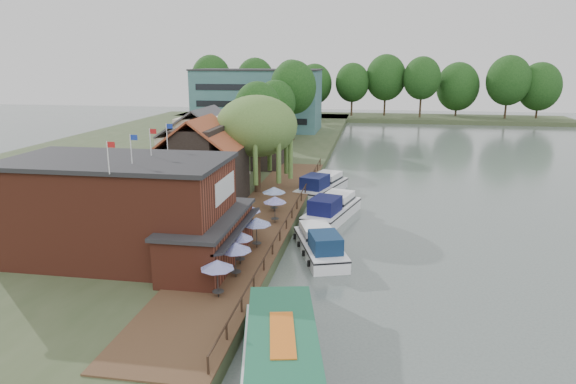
# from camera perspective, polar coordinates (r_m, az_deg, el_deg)

# --- Properties ---
(ground) EXTENTS (260.00, 260.00, 0.00)m
(ground) POSITION_cam_1_polar(r_m,az_deg,el_deg) (36.71, 6.24, -9.55)
(ground) COLOR #4F5B57
(ground) RESTS_ON ground
(land_bank) EXTENTS (50.00, 140.00, 1.00)m
(land_bank) POSITION_cam_1_polar(r_m,az_deg,el_deg) (76.84, -15.01, 3.13)
(land_bank) COLOR #384728
(land_bank) RESTS_ON ground
(quay_deck) EXTENTS (6.00, 50.00, 0.10)m
(quay_deck) POSITION_cam_1_polar(r_m,az_deg,el_deg) (46.68, -2.83, -2.82)
(quay_deck) COLOR #47301E
(quay_deck) RESTS_ON land_bank
(quay_rail) EXTENTS (0.20, 49.00, 1.00)m
(quay_rail) POSITION_cam_1_polar(r_m,az_deg,el_deg) (46.54, 0.55, -2.28)
(quay_rail) COLOR black
(quay_rail) RESTS_ON land_bank
(pub) EXTENTS (20.00, 11.00, 7.30)m
(pub) POSITION_cam_1_polar(r_m,az_deg,el_deg) (37.51, -15.53, -1.92)
(pub) COLOR maroon
(pub) RESTS_ON land_bank
(hotel_block) EXTENTS (25.40, 12.40, 12.30)m
(hotel_block) POSITION_cam_1_polar(r_m,az_deg,el_deg) (106.48, -3.39, 10.21)
(hotel_block) COLOR #38666B
(hotel_block) RESTS_ON land_bank
(cottage_a) EXTENTS (8.60, 7.60, 8.50)m
(cottage_a) POSITION_cam_1_polar(r_m,az_deg,el_deg) (51.27, -9.61, 3.40)
(cottage_a) COLOR black
(cottage_a) RESTS_ON land_bank
(cottage_b) EXTENTS (9.60, 8.60, 8.50)m
(cottage_b) POSITION_cam_1_polar(r_m,az_deg,el_deg) (61.55, -9.25, 5.23)
(cottage_b) COLOR beige
(cottage_b) RESTS_ON land_bank
(cottage_c) EXTENTS (7.60, 7.60, 8.50)m
(cottage_c) POSITION_cam_1_polar(r_m,az_deg,el_deg) (69.02, -3.69, 6.36)
(cottage_c) COLOR black
(cottage_c) RESTS_ON land_bank
(willow) EXTENTS (8.60, 8.60, 10.43)m
(willow) POSITION_cam_1_polar(r_m,az_deg,el_deg) (54.61, -3.46, 5.26)
(willow) COLOR #476B2D
(willow) RESTS_ON land_bank
(umbrella_0) EXTENTS (2.06, 2.06, 2.38)m
(umbrella_0) POSITION_cam_1_polar(r_m,az_deg,el_deg) (31.16, -7.82, -9.51)
(umbrella_0) COLOR navy
(umbrella_0) RESTS_ON quay_deck
(umbrella_1) EXTENTS (2.17, 2.17, 2.38)m
(umbrella_1) POSITION_cam_1_polar(r_m,az_deg,el_deg) (33.78, -5.85, -7.51)
(umbrella_1) COLOR #1B2797
(umbrella_1) RESTS_ON quay_deck
(umbrella_2) EXTENTS (1.94, 1.94, 2.38)m
(umbrella_2) POSITION_cam_1_polar(r_m,az_deg,el_deg) (35.85, -5.38, -6.18)
(umbrella_2) COLOR navy
(umbrella_2) RESTS_ON quay_deck
(umbrella_3) EXTENTS (2.26, 2.26, 2.38)m
(umbrella_3) POSITION_cam_1_polar(r_m,az_deg,el_deg) (38.77, -3.50, -4.54)
(umbrella_3) COLOR navy
(umbrella_3) RESTS_ON quay_deck
(umbrella_4) EXTENTS (2.24, 2.24, 2.38)m
(umbrella_4) POSITION_cam_1_polar(r_m,az_deg,el_deg) (42.13, -4.52, -3.00)
(umbrella_4) COLOR #1C1B96
(umbrella_4) RESTS_ON quay_deck
(umbrella_5) EXTENTS (2.06, 2.06, 2.38)m
(umbrella_5) POSITION_cam_1_polar(r_m,az_deg,el_deg) (44.63, -1.46, -1.96)
(umbrella_5) COLOR #1D1A91
(umbrella_5) RESTS_ON quay_deck
(umbrella_6) EXTENTS (2.23, 2.23, 2.38)m
(umbrella_6) POSITION_cam_1_polar(r_m,az_deg,el_deg) (47.95, -1.57, -0.80)
(umbrella_6) COLOR navy
(umbrella_6) RESTS_ON quay_deck
(cruiser_0) EXTENTS (6.02, 10.14, 2.33)m
(cruiser_0) POSITION_cam_1_polar(r_m,az_deg,el_deg) (40.38, 3.58, -5.44)
(cruiser_0) COLOR white
(cruiser_0) RESTS_ON ground
(cruiser_1) EXTENTS (6.01, 11.03, 2.57)m
(cruiser_1) POSITION_cam_1_polar(r_m,az_deg,el_deg) (49.56, 4.93, -1.55)
(cruiser_1) COLOR white
(cruiser_1) RESTS_ON ground
(cruiser_2) EXTENTS (6.34, 11.07, 2.58)m
(cruiser_2) POSITION_cam_1_polar(r_m,az_deg,el_deg) (58.64, 3.78, 0.99)
(cruiser_2) COLOR silver
(cruiser_2) RESTS_ON ground
(tour_boat) EXTENTS (6.61, 14.32, 3.02)m
(tour_boat) POSITION_cam_1_polar(r_m,az_deg,el_deg) (24.03, -0.58, -19.30)
(tour_boat) COLOR silver
(tour_boat) RESTS_ON ground
(swan) EXTENTS (0.44, 0.44, 0.44)m
(swan) POSITION_cam_1_polar(r_m,az_deg,el_deg) (27.22, -0.46, -18.10)
(swan) COLOR white
(swan) RESTS_ON ground
(bank_tree_0) EXTENTS (7.19, 7.19, 10.93)m
(bank_tree_0) POSITION_cam_1_polar(r_m,az_deg,el_deg) (78.43, -3.38, 8.22)
(bank_tree_0) COLOR #143811
(bank_tree_0) RESTS_ON land_bank
(bank_tree_1) EXTENTS (6.72, 6.72, 10.81)m
(bank_tree_1) POSITION_cam_1_polar(r_m,az_deg,el_deg) (87.42, -1.38, 8.84)
(bank_tree_1) COLOR #143811
(bank_tree_1) RESTS_ON land_bank
(bank_tree_2) EXTENTS (8.15, 8.15, 14.03)m
(bank_tree_2) POSITION_cam_1_polar(r_m,az_deg,el_deg) (92.04, 0.58, 10.12)
(bank_tree_2) COLOR #143811
(bank_tree_2) RESTS_ON land_bank
(bank_tree_3) EXTENTS (7.92, 7.92, 12.81)m
(bank_tree_3) POSITION_cam_1_polar(r_m,az_deg,el_deg) (111.23, 0.37, 10.54)
(bank_tree_3) COLOR #143811
(bank_tree_3) RESTS_ON land_bank
(bank_tree_4) EXTENTS (6.93, 6.93, 12.92)m
(bank_tree_4) POSITION_cam_1_polar(r_m,az_deg,el_deg) (121.29, 1.53, 10.88)
(bank_tree_4) COLOR #143811
(bank_tree_4) RESTS_ON land_bank
(bank_tree_5) EXTENTS (6.36, 6.36, 10.47)m
(bank_tree_5) POSITION_cam_1_polar(r_m,az_deg,el_deg) (131.02, 1.78, 10.60)
(bank_tree_5) COLOR #143811
(bank_tree_5) RESTS_ON land_bank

